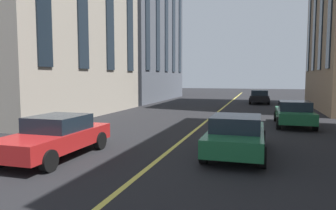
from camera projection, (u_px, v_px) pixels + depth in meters
lane_centre_line at (195, 131)px, 15.51m from camera, size 80.00×0.16×0.01m
car_black_parked_b at (259, 97)px, 31.59m from camera, size 4.40×1.95×1.37m
car_green_near at (236, 135)px, 10.62m from camera, size 4.40×1.95×1.37m
car_red_mid at (56, 136)px, 10.36m from camera, size 4.40×1.95×1.37m
car_green_oncoming at (294, 113)px, 17.00m from camera, size 4.40×1.95×1.37m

